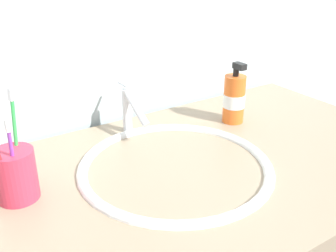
{
  "coord_description": "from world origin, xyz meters",
  "views": [
    {
      "loc": [
        -0.42,
        -0.62,
        1.32
      ],
      "look_at": [
        0.01,
        0.05,
        0.95
      ],
      "focal_mm": 42.56,
      "sensor_mm": 36.0,
      "label": 1
    }
  ],
  "objects_px": {
    "faucet": "(130,109)",
    "soap_dispenser": "(234,99)",
    "toothbrush_green": "(15,135)",
    "toothbrush_purple": "(12,155)",
    "toothbrush_cup": "(15,175)"
  },
  "relations": [
    {
      "from": "faucet",
      "to": "soap_dispenser",
      "type": "bearing_deg",
      "value": -16.95
    },
    {
      "from": "toothbrush_green",
      "to": "toothbrush_purple",
      "type": "relative_size",
      "value": 1.21
    },
    {
      "from": "toothbrush_cup",
      "to": "faucet",
      "type": "bearing_deg",
      "value": 23.13
    },
    {
      "from": "toothbrush_green",
      "to": "toothbrush_purple",
      "type": "distance_m",
      "value": 0.05
    },
    {
      "from": "toothbrush_purple",
      "to": "soap_dispenser",
      "type": "xyz_separation_m",
      "value": [
        0.6,
        0.07,
        -0.04
      ]
    },
    {
      "from": "faucet",
      "to": "soap_dispenser",
      "type": "height_order",
      "value": "soap_dispenser"
    },
    {
      "from": "faucet",
      "to": "toothbrush_green",
      "type": "relative_size",
      "value": 0.69
    },
    {
      "from": "faucet",
      "to": "soap_dispenser",
      "type": "relative_size",
      "value": 0.85
    },
    {
      "from": "faucet",
      "to": "toothbrush_purple",
      "type": "distance_m",
      "value": 0.36
    },
    {
      "from": "soap_dispenser",
      "to": "toothbrush_cup",
      "type": "bearing_deg",
      "value": -174.98
    },
    {
      "from": "faucet",
      "to": "toothbrush_purple",
      "type": "height_order",
      "value": "toothbrush_purple"
    },
    {
      "from": "toothbrush_cup",
      "to": "soap_dispenser",
      "type": "height_order",
      "value": "soap_dispenser"
    },
    {
      "from": "toothbrush_purple",
      "to": "toothbrush_cup",
      "type": "bearing_deg",
      "value": 83.65
    },
    {
      "from": "faucet",
      "to": "toothbrush_purple",
      "type": "xyz_separation_m",
      "value": [
        -0.32,
        -0.16,
        0.03
      ]
    },
    {
      "from": "toothbrush_green",
      "to": "toothbrush_purple",
      "type": "bearing_deg",
      "value": -114.36
    }
  ]
}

